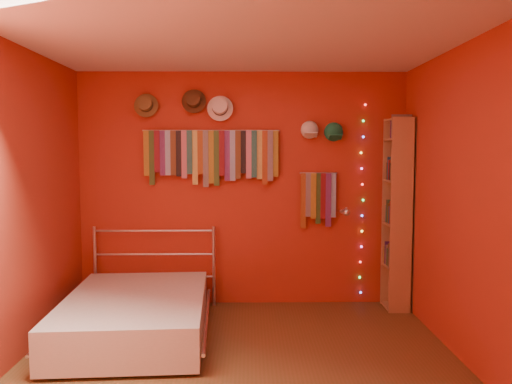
{
  "coord_description": "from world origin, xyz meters",
  "views": [
    {
      "loc": [
        0.08,
        -3.61,
        1.65
      ],
      "look_at": [
        0.13,
        0.9,
        1.29
      ],
      "focal_mm": 35.0,
      "sensor_mm": 36.0,
      "label": 1
    }
  ],
  "objects_px": {
    "reading_lamp": "(346,212)",
    "bed": "(136,315)",
    "bookshelf": "(401,213)",
    "tie_rack": "(212,154)"
  },
  "relations": [
    {
      "from": "reading_lamp",
      "to": "bed",
      "type": "relative_size",
      "value": 0.18
    },
    {
      "from": "bookshelf",
      "to": "bed",
      "type": "distance_m",
      "value": 2.84
    },
    {
      "from": "bookshelf",
      "to": "bed",
      "type": "bearing_deg",
      "value": -163.19
    },
    {
      "from": "reading_lamp",
      "to": "bookshelf",
      "type": "distance_m",
      "value": 0.59
    },
    {
      "from": "tie_rack",
      "to": "bookshelf",
      "type": "distance_m",
      "value": 2.08
    },
    {
      "from": "reading_lamp",
      "to": "bookshelf",
      "type": "height_order",
      "value": "bookshelf"
    },
    {
      "from": "bed",
      "to": "tie_rack",
      "type": "bearing_deg",
      "value": 53.41
    },
    {
      "from": "tie_rack",
      "to": "bed",
      "type": "relative_size",
      "value": 0.8
    },
    {
      "from": "reading_lamp",
      "to": "bookshelf",
      "type": "relative_size",
      "value": 0.16
    },
    {
      "from": "bookshelf",
      "to": "reading_lamp",
      "type": "bearing_deg",
      "value": -176.88
    }
  ]
}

